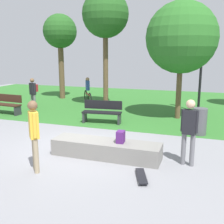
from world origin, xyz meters
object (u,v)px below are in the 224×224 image
object	(u,v)px
cyclist_on_bicycle	(88,92)
skateboard_by_ledge	(141,176)
tree_broad_elm	(105,15)
concrete_ledge	(106,149)
backpack_on_ledge	(121,137)
tree_young_birch	(182,38)
lamp_post	(202,61)
trash_bin	(200,121)
park_bench_far_left	(6,104)
park_bench_near_path	(102,111)
pedestrian_with_backpack	(33,91)
tree_tall_oak	(60,33)
skater_performing_trick	(34,131)
skater_watching	(189,127)

from	to	relation	value
cyclist_on_bicycle	skateboard_by_ledge	bearing A→B (deg)	-58.98
skateboard_by_ledge	tree_broad_elm	bearing A→B (deg)	115.64
concrete_ledge	backpack_on_ledge	bearing A→B (deg)	3.39
tree_young_birch	skateboard_by_ledge	bearing A→B (deg)	-91.68
tree_young_birch	lamp_post	size ratio (longest dim) A/B	1.24
trash_bin	park_bench_far_left	bearing A→B (deg)	176.10
backpack_on_ledge	cyclist_on_bicycle	world-z (taller)	cyclist_on_bicycle
backpack_on_ledge	skateboard_by_ledge	world-z (taller)	backpack_on_ledge
backpack_on_ledge	park_bench_near_path	distance (m)	3.95
park_bench_near_path	cyclist_on_bicycle	size ratio (longest dim) A/B	1.08
park_bench_far_left	lamp_post	world-z (taller)	lamp_post
park_bench_far_left	pedestrian_with_backpack	bearing A→B (deg)	60.83
trash_bin	cyclist_on_bicycle	distance (m)	7.63
tree_broad_elm	lamp_post	size ratio (longest dim) A/B	1.48
park_bench_near_path	tree_tall_oak	world-z (taller)	tree_tall_oak
cyclist_on_bicycle	concrete_ledge	bearing A→B (deg)	-62.67
backpack_on_ledge	tree_young_birch	world-z (taller)	tree_young_birch
skater_performing_trick	park_bench_far_left	world-z (taller)	skater_performing_trick
backpack_on_ledge	skateboard_by_ledge	bearing A→B (deg)	34.96
park_bench_near_path	park_bench_far_left	distance (m)	4.93
pedestrian_with_backpack	cyclist_on_bicycle	size ratio (longest dim) A/B	1.06
lamp_post	backpack_on_ledge	bearing A→B (deg)	-104.91
trash_bin	tree_tall_oak	bearing A→B (deg)	147.06
tree_tall_oak	skater_watching	bearing A→B (deg)	-45.45
pedestrian_with_backpack	cyclist_on_bicycle	xyz separation A→B (m)	(1.85, 2.58, -0.33)
park_bench_far_left	lamp_post	bearing A→B (deg)	20.77
park_bench_far_left	tree_tall_oak	bearing A→B (deg)	87.01
skater_performing_trick	park_bench_far_left	bearing A→B (deg)	135.13
concrete_ledge	skater_performing_trick	bearing A→B (deg)	-132.28
concrete_ledge	lamp_post	distance (m)	7.61
park_bench_near_path	tree_broad_elm	distance (m)	5.42
concrete_ledge	cyclist_on_bicycle	distance (m)	8.40
tree_broad_elm	cyclist_on_bicycle	xyz separation A→B (m)	(-1.36, 0.69, -4.06)
skater_watching	pedestrian_with_backpack	size ratio (longest dim) A/B	1.06
park_bench_near_path	cyclist_on_bicycle	distance (m)	4.62
park_bench_far_left	cyclist_on_bicycle	xyz separation A→B (m)	(2.53, 3.80, 0.15)
park_bench_near_path	park_bench_far_left	size ratio (longest dim) A/B	1.01
skater_watching	trash_bin	bearing A→B (deg)	85.65
backpack_on_ledge	skater_watching	distance (m)	1.80
skater_performing_trick	park_bench_far_left	size ratio (longest dim) A/B	1.07
lamp_post	park_bench_near_path	bearing A→B (deg)	-137.28
skater_watching	park_bench_near_path	distance (m)	4.96
tree_tall_oak	lamp_post	bearing A→B (deg)	-11.10
backpack_on_ledge	park_bench_near_path	bearing A→B (deg)	-155.62
lamp_post	concrete_ledge	bearing A→B (deg)	-107.99
skater_performing_trick	tree_young_birch	size ratio (longest dim) A/B	0.35
skater_watching	skater_performing_trick	bearing A→B (deg)	-155.55
backpack_on_ledge	pedestrian_with_backpack	size ratio (longest dim) A/B	0.20
skater_watching	tree_tall_oak	xyz separation A→B (m)	(-8.29, 8.42, 3.05)
skater_performing_trick	lamp_post	bearing A→B (deg)	67.02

